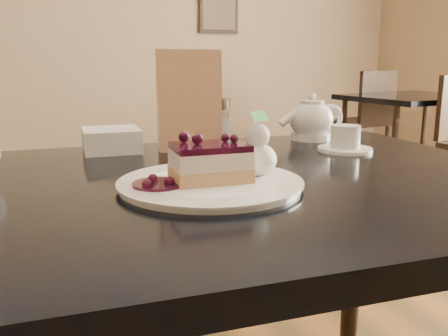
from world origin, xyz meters
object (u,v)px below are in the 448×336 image
object	(u,v)px
dessert_plate	(210,184)
bg_table_far_right	(407,179)
cheesecake_slice	(210,163)
main_table	(202,224)
tea_set	(317,124)

from	to	relation	value
dessert_plate	bg_table_far_right	world-z (taller)	dessert_plate
bg_table_far_right	cheesecake_slice	bearing A→B (deg)	-145.49
dessert_plate	bg_table_far_right	xyz separation A→B (m)	(2.57, 2.45, -0.77)
main_table	bg_table_far_right	size ratio (longest dim) A/B	0.73
bg_table_far_right	tea_set	bearing A→B (deg)	-144.83
tea_set	main_table	bearing A→B (deg)	-144.45
main_table	cheesecake_slice	xyz separation A→B (m)	(-0.00, -0.06, 0.13)
main_table	tea_set	size ratio (longest dim) A/B	4.40
dessert_plate	tea_set	bearing A→B (deg)	40.06
dessert_plate	cheesecake_slice	bearing A→B (deg)	-90.00
dessert_plate	tea_set	xyz separation A→B (m)	(0.43, 0.36, 0.04)
bg_table_far_right	main_table	bearing A→B (deg)	-146.13
dessert_plate	cheesecake_slice	world-z (taller)	cheesecake_slice
main_table	dessert_plate	bearing A→B (deg)	-90.00
tea_set	bg_table_far_right	xyz separation A→B (m)	(2.14, 2.08, -0.81)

